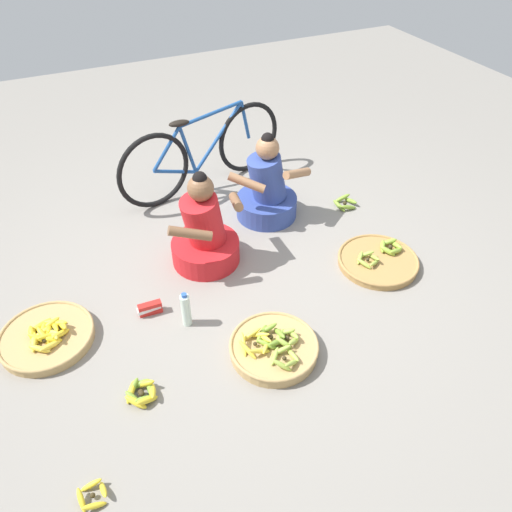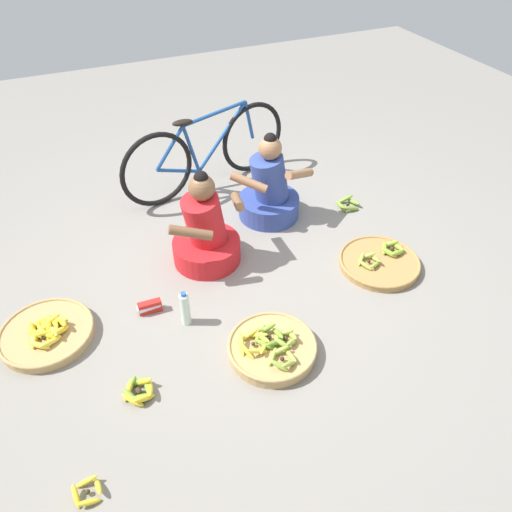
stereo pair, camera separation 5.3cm
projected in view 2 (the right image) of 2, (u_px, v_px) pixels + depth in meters
The scene contains 12 objects.
ground_plane at pixel (245, 276), 3.72m from camera, with size 10.00×10.00×0.00m, color gray.
vendor_woman_front at pixel (206, 234), 3.70m from camera, with size 0.67×0.54×0.78m.
vendor_woman_behind at pixel (269, 191), 4.16m from camera, with size 0.73×0.52×0.77m.
bicycle_leaning at pixel (207, 152), 4.46m from camera, with size 1.67×0.43×0.73m.
banana_basket_back_right at pixel (272, 347), 3.13m from camera, with size 0.57×0.57×0.15m.
banana_basket_back_center at pixel (47, 333), 3.23m from camera, with size 0.61×0.61×0.14m.
banana_basket_front_left at pixel (379, 262), 3.78m from camera, with size 0.62×0.62×0.13m.
loose_bananas_mid_left at pixel (139, 391), 2.90m from camera, with size 0.22×0.23×0.10m.
loose_bananas_near_bicycle at pixel (348, 204), 4.40m from camera, with size 0.20×0.20×0.10m.
loose_bananas_mid_right at pixel (87, 492), 2.46m from camera, with size 0.15×0.14×0.08m.
water_bottle at pixel (185, 309), 3.27m from camera, with size 0.06×0.06×0.28m.
packet_carton_stack at pixel (150, 307), 3.41m from camera, with size 0.17×0.06×0.09m.
Camera 2 is at (-1.02, -2.55, 2.51)m, focal length 34.67 mm.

